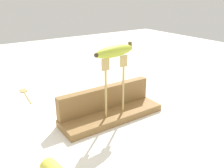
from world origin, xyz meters
The scene contains 6 objects.
ground_plane centered at (0.00, 0.00, 0.00)m, with size 3.00×3.00×0.00m, color white.
wooden_board centered at (0.00, 0.00, 0.01)m, with size 0.35×0.11×0.02m, color olive.
board_backstop centered at (0.00, 0.04, 0.06)m, with size 0.35×0.03×0.08m, color olive.
fork_stand_center centered at (0.00, -0.02, 0.14)m, with size 0.09×0.01×0.19m.
banana_raised_center centered at (0.00, -0.02, 0.23)m, with size 0.16×0.06×0.04m.
fork_fallen_near centered at (-0.18, 0.37, 0.00)m, with size 0.03×0.17×0.01m.
Camera 1 is at (-0.41, -0.59, 0.40)m, focal length 38.88 mm.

